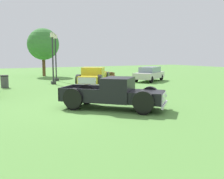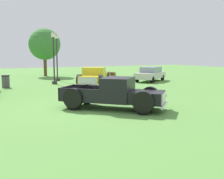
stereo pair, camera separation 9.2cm
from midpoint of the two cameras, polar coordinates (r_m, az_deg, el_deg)
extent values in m
plane|color=#5B9342|center=(12.86, -4.54, -3.78)|extent=(80.00, 80.00, 0.00)
cube|color=black|center=(11.98, 7.61, -1.62)|extent=(2.03, 2.03, 0.52)
cube|color=silver|center=(11.88, 11.09, -1.77)|extent=(0.97, 0.95, 0.44)
sphere|color=silver|center=(12.44, 11.31, -1.24)|extent=(0.19, 0.19, 0.19)
sphere|color=silver|center=(11.31, 10.65, -2.08)|extent=(0.19, 0.19, 0.19)
cube|color=black|center=(12.24, 1.49, -0.02)|extent=(2.00, 1.99, 1.09)
cube|color=#8C9EA8|center=(12.06, 4.14, 1.01)|extent=(1.01, 0.99, 0.48)
cube|color=black|center=(12.85, -5.46, -1.94)|extent=(2.53, 2.54, 0.10)
cube|color=black|center=(13.50, -4.22, -0.15)|extent=(1.45, 1.48, 0.52)
cube|color=black|center=(12.12, -6.88, -1.05)|extent=(1.45, 1.48, 0.52)
cube|color=black|center=(13.21, -9.31, -0.39)|extent=(1.19, 1.16, 0.52)
cylinder|color=black|center=(12.80, 8.22, -2.24)|extent=(0.65, 0.66, 0.72)
cylinder|color=#B7B7BC|center=(12.81, 8.23, -2.23)|extent=(0.37, 0.37, 0.29)
cylinder|color=black|center=(12.77, 8.23, -1.43)|extent=(0.83, 0.84, 0.91)
cylinder|color=black|center=(11.25, 6.87, -3.54)|extent=(0.65, 0.66, 0.72)
cylinder|color=#B7B7BC|center=(11.24, 6.86, -3.55)|extent=(0.37, 0.37, 0.29)
cylinder|color=black|center=(11.22, 6.88, -2.63)|extent=(0.83, 0.84, 0.91)
cylinder|color=black|center=(13.68, -5.06, -1.57)|extent=(0.65, 0.66, 0.72)
cylinder|color=#B7B7BC|center=(13.69, -5.04, -1.56)|extent=(0.37, 0.37, 0.29)
cylinder|color=black|center=(13.65, -5.07, -0.81)|extent=(0.83, 0.84, 0.91)
cylinder|color=black|center=(12.24, -7.95, -2.67)|extent=(0.65, 0.66, 0.72)
cylinder|color=#B7B7BC|center=(12.23, -7.97, -2.68)|extent=(0.37, 0.37, 0.29)
cylinder|color=black|center=(12.21, -7.97, -1.83)|extent=(0.83, 0.84, 0.91)
cube|color=silver|center=(11.92, 11.23, -3.19)|extent=(1.31, 1.28, 0.11)
cube|color=yellow|center=(20.04, -4.53, 2.09)|extent=(2.06, 2.05, 0.53)
cube|color=silver|center=(19.32, -5.04, 1.88)|extent=(1.10, 0.84, 0.45)
sphere|color=silver|center=(19.20, -3.31, 1.94)|extent=(0.19, 0.19, 0.19)
sphere|color=silver|center=(19.48, -6.72, 1.98)|extent=(0.19, 0.19, 0.19)
cube|color=yellow|center=(21.34, -3.70, 3.20)|extent=(2.06, 1.99, 1.12)
cube|color=#8C9EA8|center=(20.75, -4.06, 3.76)|extent=(1.15, 0.87, 0.49)
cube|color=yellow|center=(22.99, -2.80, 2.23)|extent=(2.52, 2.61, 0.10)
cube|color=yellow|center=(22.83, -0.90, 3.00)|extent=(1.29, 1.68, 0.53)
cube|color=yellow|center=(23.14, -4.69, 3.04)|extent=(1.29, 1.68, 0.53)
cube|color=yellow|center=(23.93, -2.34, 3.20)|extent=(1.35, 1.04, 0.53)
cylinder|color=black|center=(19.90, -2.23, 1.29)|extent=(0.61, 0.72, 0.74)
cylinder|color=#B7B7BC|center=(19.90, -2.21, 1.29)|extent=(0.36, 0.38, 0.30)
cylinder|color=black|center=(19.88, -2.24, 1.83)|extent=(0.78, 0.91, 0.93)
cylinder|color=black|center=(20.27, -6.77, 1.36)|extent=(0.61, 0.72, 0.74)
cylinder|color=#B7B7BC|center=(20.27, -6.80, 1.36)|extent=(0.36, 0.38, 0.30)
cylinder|color=black|center=(20.25, -6.78, 1.88)|extent=(0.78, 0.91, 0.93)
cylinder|color=black|center=(23.09, -0.69, 2.14)|extent=(0.61, 0.72, 0.74)
cylinder|color=#B7B7BC|center=(23.09, -0.67, 2.14)|extent=(0.36, 0.38, 0.30)
cylinder|color=black|center=(23.07, -0.70, 2.60)|extent=(0.78, 0.91, 0.93)
cylinder|color=black|center=(23.41, -4.64, 2.19)|extent=(0.61, 0.72, 0.74)
cylinder|color=#B7B7BC|center=(23.41, -4.67, 2.19)|extent=(0.36, 0.38, 0.30)
cylinder|color=black|center=(23.39, -4.65, 2.65)|extent=(0.78, 0.91, 0.93)
cube|color=silver|center=(19.31, -5.06, 0.97)|extent=(1.48, 1.14, 0.12)
cube|color=silver|center=(25.47, 8.19, 3.00)|extent=(4.25, 3.53, 0.55)
cube|color=#7F939E|center=(25.56, 8.32, 4.19)|extent=(2.63, 2.36, 0.50)
cylinder|color=black|center=(23.97, 8.62, 2.07)|extent=(0.59, 0.47, 0.58)
cylinder|color=black|center=(24.52, 5.44, 2.23)|extent=(0.59, 0.47, 0.58)
cylinder|color=black|center=(26.52, 10.71, 2.53)|extent=(0.59, 0.47, 0.58)
cylinder|color=black|center=(27.02, 7.79, 2.68)|extent=(0.59, 0.47, 0.58)
cube|color=#2D2D33|center=(23.29, -11.93, 1.42)|extent=(0.36, 0.36, 0.25)
cylinder|color=#2D2D33|center=(23.17, -12.06, 6.23)|extent=(0.12, 0.12, 3.66)
cube|color=#F2EACC|center=(23.23, -12.20, 11.19)|extent=(0.28, 0.28, 0.36)
cone|color=#2D2D33|center=(23.24, -12.21, 11.63)|extent=(0.32, 0.32, 0.14)
cube|color=#2D2D33|center=(26.18, -11.33, 2.09)|extent=(0.36, 0.36, 0.25)
cylinder|color=#2D2D33|center=(26.07, -11.44, 6.42)|extent=(0.12, 0.12, 3.71)
cube|color=#F2EACC|center=(26.12, -11.55, 10.88)|extent=(0.28, 0.28, 0.36)
cone|color=#2D2D33|center=(26.13, -11.57, 11.28)|extent=(0.32, 0.32, 0.14)
cube|color=olive|center=(26.12, -1.45, 3.59)|extent=(1.97, 1.44, 0.06)
cube|color=olive|center=(26.53, -2.44, 3.00)|extent=(1.77, 0.96, 0.05)
cube|color=olive|center=(25.75, -0.43, 2.87)|extent=(1.77, 0.96, 0.05)
cube|color=olive|center=(26.76, -0.34, 2.88)|extent=(0.62, 1.32, 0.75)
cube|color=olive|center=(25.54, -2.61, 2.66)|extent=(0.62, 1.32, 0.75)
cylinder|color=#4C4C51|center=(21.87, -21.40, 1.48)|extent=(0.56, 0.56, 0.85)
cylinder|color=black|center=(21.83, -21.46, 2.72)|extent=(0.59, 0.59, 0.10)
cylinder|color=brown|center=(32.16, -13.83, 4.82)|extent=(0.36, 0.36, 2.31)
sphere|color=#3D7F38|center=(32.15, -13.97, 9.27)|extent=(3.58, 3.58, 3.58)
camera|label=1|loc=(0.05, -89.79, 0.03)|focal=43.31mm
camera|label=2|loc=(0.05, 90.21, -0.03)|focal=43.31mm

